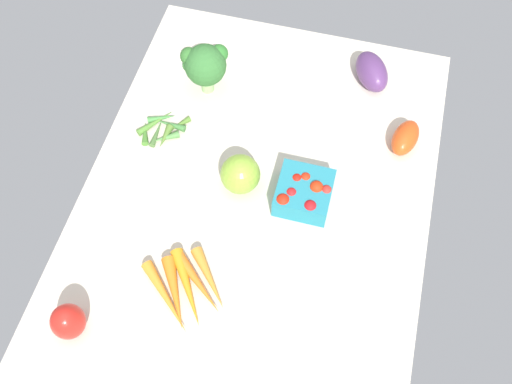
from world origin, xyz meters
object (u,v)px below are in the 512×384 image
Objects in this scene: bell_pepper_red at (68,321)px; roma_tomato at (405,138)px; heirloom_tomato_green at (240,174)px; broccoli_head at (205,64)px; eggplant at (372,72)px; okra_pile at (162,128)px; carrot_bunch at (186,288)px; berry_basket at (304,193)px.

bell_pepper_red is 82.30cm from roma_tomato.
heirloom_tomato_green is at bearing 134.19° from roma_tomato.
broccoli_head reaches higher than roma_tomato.
roma_tomato is (-17.07, -10.55, -0.72)cm from eggplant.
okra_pile is 1.40× the size of bell_pepper_red.
bell_pepper_red is at bearing 173.01° from broccoli_head.
roma_tomato is 60.09cm from carrot_bunch.
berry_basket is (-0.34, -14.29, -1.29)cm from heirloom_tomato_green.
roma_tomato reaches higher than carrot_bunch.
eggplant reaches higher than berry_basket.
bell_pepper_red is at bearing 119.09° from eggplant.
broccoli_head is (15.06, -6.72, 7.72)cm from okra_pile.
roma_tomato is at bearing -59.52° from heirloom_tomato_green.
heirloom_tomato_green reaches higher than okra_pile.
heirloom_tomato_green is at bearing -8.57° from carrot_bunch.
heirloom_tomato_green is (-24.66, -15.19, -4.17)cm from broccoli_head.
broccoli_head is 1.64× the size of bell_pepper_red.
roma_tomato is 28.03cm from berry_basket.
okra_pile is at bearing 26.11° from carrot_bunch.
heirloom_tomato_green is (26.85, -4.04, 3.10)cm from carrot_bunch.
eggplant reaches higher than roma_tomato.
eggplant is 1.44× the size of bell_pepper_red.
broccoli_head is 64.97cm from bell_pepper_red.
bell_pepper_red is 45.90cm from heirloom_tomato_green.
bell_pepper_red is at bearing 150.05° from roma_tomato.
eggplant is 1.35× the size of heirloom_tomato_green.
bell_pepper_red is 0.42× the size of carrot_bunch.
berry_basket reaches higher than carrot_bunch.
broccoli_head reaches higher than berry_basket.
okra_pile is at bearing 155.96° from broccoli_head.
berry_basket reaches higher than okra_pile.
heirloom_tomato_green reaches higher than berry_basket.
broccoli_head is 1.54× the size of heirloom_tomato_green.
broccoli_head is at bearing -24.04° from okra_pile.
okra_pile is 0.86× the size of broccoli_head.
roma_tomato is (10.25, -55.64, 1.92)cm from okra_pile.
carrot_bunch is at bearing -56.04° from bell_pepper_red.
okra_pile is at bearing 91.43° from eggplant.
berry_basket is at bearing -34.67° from carrot_bunch.
bell_pepper_red is 0.84× the size of roma_tomato.
okra_pile is 1.00× the size of berry_basket.
heirloom_tomato_green reaches higher than eggplant.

